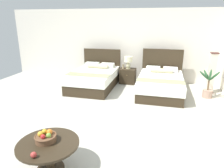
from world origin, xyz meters
TOP-DOWN VIEW (x-y plane):
  - ground_plane at (0.00, 0.00)m, footprint 9.78×10.06m
  - wall_back at (0.00, 3.23)m, footprint 9.78×0.12m
  - bed_near_window at (-1.09, 1.88)m, footprint 1.40×2.05m
  - bed_near_corner at (1.09, 1.89)m, footprint 1.37×2.13m
  - nightstand at (-0.07, 2.65)m, footprint 0.55×0.46m
  - table_lamp at (-0.07, 2.67)m, footprint 0.29×0.29m
  - vase at (-0.24, 2.61)m, footprint 0.08×0.08m
  - coffee_table at (-0.44, -2.13)m, footprint 0.92×0.92m
  - fruit_bowl at (-0.50, -2.09)m, footprint 0.33×0.33m
  - loose_apple at (-0.44, -2.47)m, footprint 0.08×0.08m
  - floor_lamp_corner at (2.62, 2.31)m, footprint 0.22×0.22m
  - potted_palm at (2.46, 1.80)m, footprint 0.59×0.55m

SIDE VIEW (x-z plane):
  - ground_plane at x=0.00m, z-range -0.02..0.00m
  - nightstand at x=-0.07m, z-range 0.00..0.53m
  - potted_palm at x=2.46m, z-range -0.14..0.70m
  - bed_near_corner at x=1.09m, z-range -0.31..0.93m
  - bed_near_window at x=-1.09m, z-range -0.27..0.91m
  - coffee_table at x=-0.44m, z-range 0.13..0.60m
  - loose_apple at x=-0.44m, z-range 0.47..0.55m
  - fruit_bowl at x=-0.50m, z-range 0.45..0.62m
  - vase at x=-0.24m, z-range 0.53..0.70m
  - floor_lamp_corner at x=2.62m, z-range 0.00..1.27m
  - table_lamp at x=-0.07m, z-range 0.59..1.03m
  - wall_back at x=0.00m, z-range 0.00..2.60m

